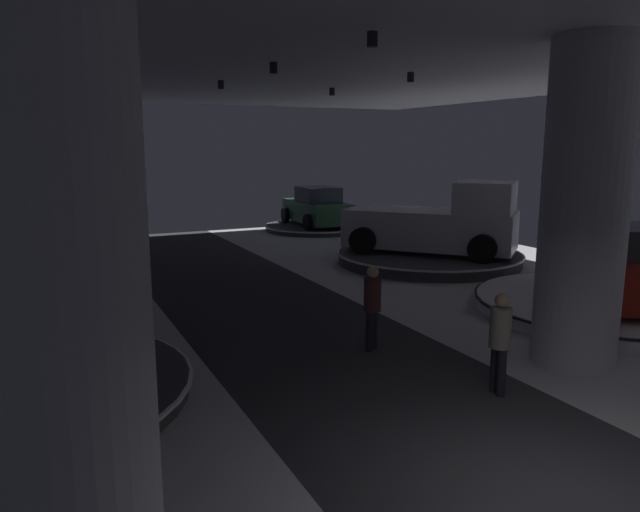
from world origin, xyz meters
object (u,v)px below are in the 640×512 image
(column_right, at_px, (584,206))
(display_platform_deep_right, at_px, (317,227))
(display_platform_mid_right, at_px, (608,305))
(visitor_walking_far, at_px, (372,302))
(column_left, at_px, (55,278))
(display_car_deep_right, at_px, (317,208))
(visitor_walking_near, at_px, (500,337))
(pickup_truck_far_right, at_px, (440,224))
(display_platform_far_right, at_px, (428,257))
(display_car_mid_right, at_px, (612,266))

(column_right, bearing_deg, display_platform_deep_right, 79.70)
(column_right, bearing_deg, display_platform_mid_right, 30.04)
(display_platform_mid_right, distance_m, visitor_walking_far, 6.20)
(column_left, xyz_separation_m, display_platform_deep_right, (11.29, 18.90, -2.62))
(display_platform_mid_right, distance_m, display_car_deep_right, 14.92)
(column_left, height_order, visitor_walking_near, column_left)
(display_platform_deep_right, distance_m, visitor_walking_near, 18.10)
(pickup_truck_far_right, bearing_deg, column_left, -138.28)
(column_right, relative_size, display_platform_far_right, 0.92)
(display_car_mid_right, height_order, display_car_deep_right, display_car_mid_right)
(column_left, bearing_deg, display_platform_mid_right, 19.02)
(column_right, distance_m, display_platform_deep_right, 17.31)
(display_platform_deep_right, height_order, display_platform_far_right, display_platform_far_right)
(column_right, bearing_deg, visitor_walking_near, -167.38)
(display_car_mid_right, distance_m, display_car_deep_right, 14.92)
(pickup_truck_far_right, xyz_separation_m, visitor_walking_far, (-6.11, -6.08, -0.39))
(display_car_deep_right, bearing_deg, visitor_walking_far, -111.90)
(column_right, distance_m, display_car_deep_right, 17.17)
(display_platform_mid_right, xyz_separation_m, visitor_walking_near, (-5.45, -2.39, 0.73))
(display_platform_mid_right, height_order, display_car_mid_right, display_car_mid_right)
(visitor_walking_near, height_order, visitor_walking_far, same)
(display_platform_mid_right, relative_size, visitor_walking_far, 3.74)
(display_platform_mid_right, bearing_deg, display_platform_deep_right, 90.91)
(display_platform_deep_right, xyz_separation_m, visitor_walking_far, (-5.92, -14.74, 0.77))
(column_left, bearing_deg, visitor_walking_far, 37.73)
(display_car_mid_right, height_order, visitor_walking_near, display_car_mid_right)
(display_platform_deep_right, xyz_separation_m, display_car_deep_right, (-0.00, -0.03, 0.87))
(column_left, distance_m, pickup_truck_far_right, 15.46)
(display_car_mid_right, distance_m, display_platform_deep_right, 14.98)
(column_left, bearing_deg, display_platform_deep_right, 59.15)
(pickup_truck_far_right, bearing_deg, column_right, -111.72)
(display_platform_far_right, bearing_deg, display_platform_deep_right, 89.93)
(display_platform_far_right, bearing_deg, display_car_mid_right, -87.97)
(column_left, bearing_deg, display_platform_far_right, 42.92)
(display_car_mid_right, bearing_deg, display_platform_deep_right, 90.85)
(column_left, distance_m, display_car_deep_right, 22.06)
(column_right, height_order, column_left, same)
(display_platform_mid_right, xyz_separation_m, display_car_mid_right, (-0.02, -0.03, 0.90))
(display_car_mid_right, bearing_deg, column_left, -161.07)
(display_platform_deep_right, relative_size, display_platform_far_right, 0.79)
(visitor_walking_near, relative_size, visitor_walking_far, 1.00)
(display_car_mid_right, bearing_deg, display_platform_mid_right, 56.68)
(column_left, relative_size, pickup_truck_far_right, 1.02)
(display_car_mid_right, bearing_deg, visitor_walking_near, -156.50)
(column_right, bearing_deg, pickup_truck_far_right, 68.28)
(column_right, relative_size, display_platform_mid_right, 0.93)
(display_platform_deep_right, bearing_deg, column_right, -100.30)
(column_right, distance_m, visitor_walking_far, 3.99)
(pickup_truck_far_right, bearing_deg, display_platform_deep_right, 91.31)
(display_platform_far_right, relative_size, visitor_walking_far, 3.75)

